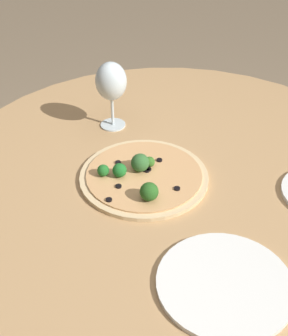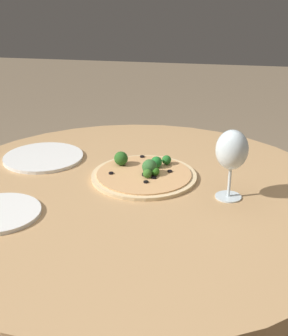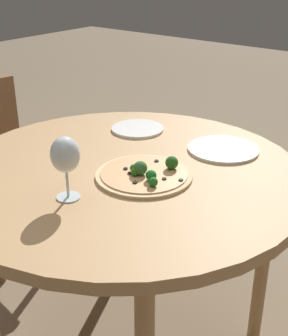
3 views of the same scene
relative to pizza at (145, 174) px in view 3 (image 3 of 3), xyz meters
The scene contains 5 objects.
dining_table 0.12m from the pizza, 98.66° to the right, with size 1.15×1.15×0.78m.
pizza is the anchor object (origin of this frame).
wine_glass 0.28m from the pizza, 20.71° to the right, with size 0.08×0.08×0.19m.
plate_near 0.35m from the pizza, 165.92° to the left, with size 0.25×0.25×0.01m.
plate_far 0.42m from the pizza, 137.86° to the right, with size 0.20×0.20×0.01m.
Camera 3 is at (1.04, 0.89, 1.42)m, focal length 50.00 mm.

